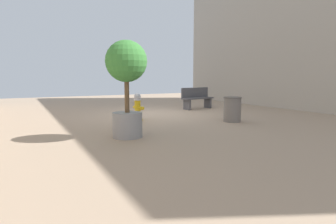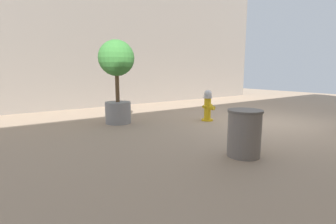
# 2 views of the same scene
# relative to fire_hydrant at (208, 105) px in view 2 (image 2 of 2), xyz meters

# --- Properties ---
(ground_plane) EXTENTS (23.40, 23.40, 0.00)m
(ground_plane) POSITION_rel_fire_hydrant_xyz_m (-1.26, -1.23, -0.45)
(ground_plane) COLOR tan
(building_facade_right) EXTENTS (0.70, 18.00, 7.98)m
(building_facade_right) POSITION_rel_fire_hydrant_xyz_m (4.96, 1.47, 3.54)
(building_facade_right) COLOR slate
(building_facade_right) RESTS_ON ground_plane
(fire_hydrant) EXTENTS (0.41, 0.43, 0.90)m
(fire_hydrant) POSITION_rel_fire_hydrant_xyz_m (0.00, 0.00, 0.00)
(fire_hydrant) COLOR gold
(fire_hydrant) RESTS_ON ground_plane
(planter_tree) EXTENTS (0.97, 0.97, 2.28)m
(planter_tree) POSITION_rel_fire_hydrant_xyz_m (1.20, 2.29, 0.97)
(planter_tree) COLOR gray
(planter_tree) RESTS_ON ground_plane
(trash_bin) EXTENTS (0.58, 0.58, 0.80)m
(trash_bin) POSITION_rel_fire_hydrant_xyz_m (-2.58, 1.66, -0.05)
(trash_bin) COLOR slate
(trash_bin) RESTS_ON ground_plane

